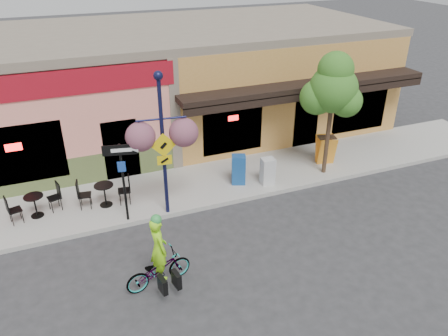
{
  "coord_description": "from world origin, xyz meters",
  "views": [
    {
      "loc": [
        -4.77,
        -10.62,
        7.69
      ],
      "look_at": [
        -0.32,
        0.5,
        1.4
      ],
      "focal_mm": 35.0,
      "sensor_mm": 36.0,
      "label": 1
    }
  ],
  "objects_px": {
    "building": "(171,80)",
    "newspaper_box_blue": "(239,170)",
    "cyclist_rider": "(159,256)",
    "newspaper_box_grey": "(268,171)",
    "street_tree": "(330,115)",
    "bicycle": "(158,270)",
    "one_way_sign": "(124,183)",
    "lamp_post": "(163,147)"
  },
  "relations": [
    {
      "from": "cyclist_rider",
      "to": "one_way_sign",
      "type": "relative_size",
      "value": 0.68
    },
    {
      "from": "newspaper_box_blue",
      "to": "cyclist_rider",
      "type": "bearing_deg",
      "value": -113.94
    },
    {
      "from": "cyclist_rider",
      "to": "newspaper_box_grey",
      "type": "distance_m",
      "value": 5.73
    },
    {
      "from": "cyclist_rider",
      "to": "street_tree",
      "type": "bearing_deg",
      "value": -74.49
    },
    {
      "from": "newspaper_box_grey",
      "to": "cyclist_rider",
      "type": "bearing_deg",
      "value": -140.02
    },
    {
      "from": "bicycle",
      "to": "street_tree",
      "type": "distance_m",
      "value": 7.98
    },
    {
      "from": "one_way_sign",
      "to": "lamp_post",
      "type": "bearing_deg",
      "value": 10.3
    },
    {
      "from": "building",
      "to": "cyclist_rider",
      "type": "xyz_separation_m",
      "value": [
        -3.11,
        -9.74,
        -1.4
      ]
    },
    {
      "from": "cyclist_rider",
      "to": "street_tree",
      "type": "distance_m",
      "value": 7.85
    },
    {
      "from": "building",
      "to": "one_way_sign",
      "type": "relative_size",
      "value": 7.25
    },
    {
      "from": "building",
      "to": "newspaper_box_blue",
      "type": "bearing_deg",
      "value": -84.09
    },
    {
      "from": "bicycle",
      "to": "street_tree",
      "type": "xyz_separation_m",
      "value": [
        7.0,
        3.32,
        1.92
      ]
    },
    {
      "from": "newspaper_box_blue",
      "to": "one_way_sign",
      "type": "bearing_deg",
      "value": -147.51
    },
    {
      "from": "lamp_post",
      "to": "street_tree",
      "type": "height_order",
      "value": "lamp_post"
    },
    {
      "from": "street_tree",
      "to": "one_way_sign",
      "type": "bearing_deg",
      "value": -176.89
    },
    {
      "from": "bicycle",
      "to": "newspaper_box_blue",
      "type": "xyz_separation_m",
      "value": [
        3.79,
        3.75,
        0.22
      ]
    },
    {
      "from": "one_way_sign",
      "to": "street_tree",
      "type": "height_order",
      "value": "street_tree"
    },
    {
      "from": "bicycle",
      "to": "street_tree",
      "type": "relative_size",
      "value": 0.38
    },
    {
      "from": "cyclist_rider",
      "to": "building",
      "type": "bearing_deg",
      "value": -27.78
    },
    {
      "from": "one_way_sign",
      "to": "newspaper_box_grey",
      "type": "bearing_deg",
      "value": 16.85
    },
    {
      "from": "lamp_post",
      "to": "street_tree",
      "type": "xyz_separation_m",
      "value": [
        5.99,
        0.43,
        -0.02
      ]
    },
    {
      "from": "newspaper_box_grey",
      "to": "newspaper_box_blue",
      "type": "bearing_deg",
      "value": 160.35
    },
    {
      "from": "bicycle",
      "to": "newspaper_box_grey",
      "type": "distance_m",
      "value": 5.77
    },
    {
      "from": "cyclist_rider",
      "to": "one_way_sign",
      "type": "bearing_deg",
      "value": -4.78
    },
    {
      "from": "newspaper_box_grey",
      "to": "street_tree",
      "type": "relative_size",
      "value": 0.21
    },
    {
      "from": "one_way_sign",
      "to": "newspaper_box_blue",
      "type": "xyz_separation_m",
      "value": [
        4.01,
        0.82,
        -0.74
      ]
    },
    {
      "from": "one_way_sign",
      "to": "street_tree",
      "type": "relative_size",
      "value": 0.57
    },
    {
      "from": "building",
      "to": "cyclist_rider",
      "type": "bearing_deg",
      "value": -107.73
    },
    {
      "from": "street_tree",
      "to": "newspaper_box_grey",
      "type": "bearing_deg",
      "value": 179.54
    },
    {
      "from": "newspaper_box_grey",
      "to": "street_tree",
      "type": "bearing_deg",
      "value": 3.82
    },
    {
      "from": "building",
      "to": "street_tree",
      "type": "xyz_separation_m",
      "value": [
        3.83,
        -6.42,
        0.12
      ]
    },
    {
      "from": "building",
      "to": "cyclist_rider",
      "type": "relative_size",
      "value": 10.71
    },
    {
      "from": "bicycle",
      "to": "building",
      "type": "bearing_deg",
      "value": -28.05
    },
    {
      "from": "building",
      "to": "lamp_post",
      "type": "xyz_separation_m",
      "value": [
        -2.15,
        -6.85,
        0.13
      ]
    },
    {
      "from": "one_way_sign",
      "to": "newspaper_box_blue",
      "type": "bearing_deg",
      "value": 23.59
    },
    {
      "from": "building",
      "to": "newspaper_box_grey",
      "type": "height_order",
      "value": "building"
    },
    {
      "from": "building",
      "to": "cyclist_rider",
      "type": "distance_m",
      "value": 10.32
    },
    {
      "from": "one_way_sign",
      "to": "newspaper_box_blue",
      "type": "distance_m",
      "value": 4.15
    },
    {
      "from": "lamp_post",
      "to": "street_tree",
      "type": "bearing_deg",
      "value": 11.21
    },
    {
      "from": "newspaper_box_blue",
      "to": "bicycle",
      "type": "bearing_deg",
      "value": -114.32
    },
    {
      "from": "bicycle",
      "to": "cyclist_rider",
      "type": "relative_size",
      "value": 1.0
    },
    {
      "from": "building",
      "to": "newspaper_box_blue",
      "type": "xyz_separation_m",
      "value": [
        0.62,
        -6.0,
        -1.58
      ]
    }
  ]
}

